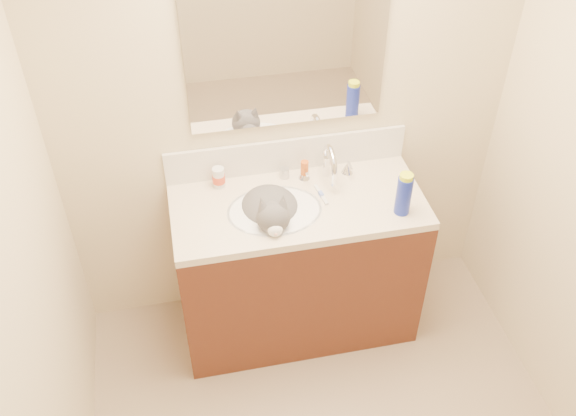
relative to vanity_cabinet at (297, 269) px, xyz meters
name	(u,v)px	position (x,y,z in m)	size (l,w,h in m)	color
room_shell	(372,251)	(0.00, -0.97, 1.08)	(2.24, 2.54, 2.52)	beige
vanity_cabinet	(297,269)	(0.00, 0.00, 0.00)	(1.20, 0.55, 0.82)	#4D2314
counter_slab	(298,206)	(0.00, 0.00, 0.43)	(1.20, 0.55, 0.04)	beige
basin	(275,221)	(-0.12, -0.03, 0.38)	(0.45, 0.36, 0.14)	white
faucet	(329,166)	(0.18, 0.14, 0.54)	(0.28, 0.20, 0.21)	silver
cat	(271,213)	(-0.14, -0.02, 0.42)	(0.33, 0.42, 0.32)	#4C494C
backsplash	(287,155)	(0.00, 0.26, 0.54)	(1.20, 0.02, 0.18)	silver
mirror	(287,45)	(0.00, 0.26, 1.13)	(0.90, 0.02, 0.80)	white
pill_bottle	(219,177)	(-0.35, 0.20, 0.50)	(0.06, 0.06, 0.11)	silver
pill_label	(219,179)	(-0.35, 0.20, 0.50)	(0.06, 0.06, 0.04)	#D24223
silver_jar	(284,173)	(-0.02, 0.21, 0.48)	(0.05, 0.05, 0.05)	#B7B7BC
amber_bottle	(305,170)	(0.07, 0.18, 0.50)	(0.04, 0.04, 0.10)	#BE5216
toothbrush	(321,195)	(0.12, 0.03, 0.46)	(0.02, 0.15, 0.01)	silver
toothbrush_head	(321,194)	(0.12, 0.03, 0.46)	(0.02, 0.03, 0.02)	#667DD9
spray_can	(404,196)	(0.45, -0.16, 0.55)	(0.07, 0.07, 0.20)	#1626A0
spray_cap	(406,178)	(0.45, -0.16, 0.65)	(0.06, 0.06, 0.04)	#CEE217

